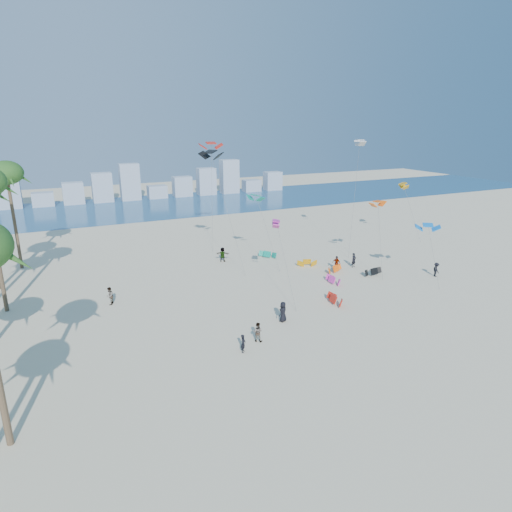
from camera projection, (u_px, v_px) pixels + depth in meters
name	position (u px, v px, depth m)	size (l,w,h in m)	color
ground	(313.00, 382.00, 31.08)	(220.00, 220.00, 0.00)	beige
ocean	(133.00, 208.00, 93.45)	(220.00, 220.00, 0.00)	navy
kitesurfer_near	(243.00, 343.00, 34.90)	(0.56, 0.37, 1.53)	black
kitesurfer_mid	(258.00, 332.00, 36.61)	(0.83, 0.64, 1.70)	gray
kitesurfers_far	(280.00, 272.00, 50.84)	(37.24, 20.45, 1.92)	black
grounded_kites	(324.00, 273.00, 52.24)	(11.39, 19.71, 0.87)	red
flying_kites	(302.00, 172.00, 55.54)	(34.13, 28.82, 15.83)	#DE31AA
distant_skyline	(119.00, 187.00, 100.73)	(85.00, 3.00, 8.40)	#9EADBF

